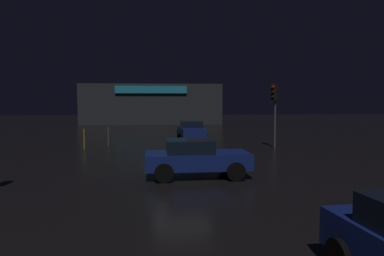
# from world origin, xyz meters

# --- Properties ---
(ground_plane) EXTENTS (120.00, 120.00, 0.00)m
(ground_plane) POSITION_xyz_m (0.00, 0.00, 0.00)
(ground_plane) COLOR black
(store_building) EXTENTS (17.65, 8.49, 5.03)m
(store_building) POSITION_xyz_m (-1.73, 33.12, 2.52)
(store_building) COLOR #33383D
(store_building) RESTS_ON ground
(traffic_signal_main) EXTENTS (0.42, 0.42, 3.96)m
(traffic_signal_main) POSITION_xyz_m (6.11, 6.01, 2.94)
(traffic_signal_main) COLOR #595B60
(traffic_signal_main) RESTS_ON ground
(car_far) EXTENTS (3.99, 2.01, 1.44)m
(car_far) POSITION_xyz_m (0.40, -1.93, 0.75)
(car_far) COLOR navy
(car_far) RESTS_ON ground
(car_crossing) EXTENTS (2.04, 4.17, 1.40)m
(car_crossing) POSITION_xyz_m (1.54, 11.52, 0.74)
(car_crossing) COLOR navy
(car_crossing) RESTS_ON ground
(bollard_kerb_a) EXTENTS (0.11, 0.11, 1.22)m
(bollard_kerb_a) POSITION_xyz_m (-4.21, 8.21, 0.61)
(bollard_kerb_a) COLOR #595B60
(bollard_kerb_a) RESTS_ON ground
(bollard_kerb_b) EXTENTS (0.08, 0.08, 1.22)m
(bollard_kerb_b) POSITION_xyz_m (-5.48, 6.83, 0.61)
(bollard_kerb_b) COLOR gold
(bollard_kerb_b) RESTS_ON ground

